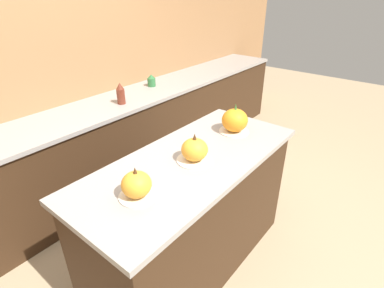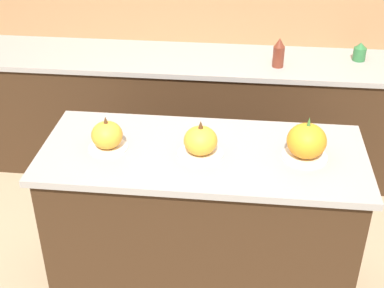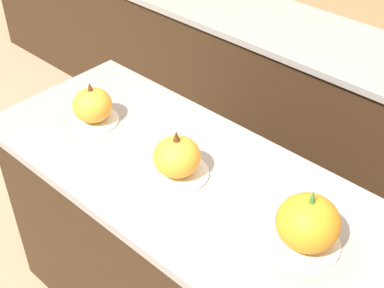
% 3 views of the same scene
% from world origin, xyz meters
% --- Properties ---
extents(ground_plane, '(12.00, 12.00, 0.00)m').
position_xyz_m(ground_plane, '(0.00, 0.00, 0.00)').
color(ground_plane, tan).
extents(kitchen_island, '(1.61, 0.69, 0.91)m').
position_xyz_m(kitchen_island, '(0.00, 0.00, 0.46)').
color(kitchen_island, '#382314').
rests_on(kitchen_island, ground_plane).
extents(back_counter, '(6.00, 0.60, 0.88)m').
position_xyz_m(back_counter, '(0.00, 1.26, 0.44)').
color(back_counter, '#382314').
rests_on(back_counter, ground_plane).
extents(pumpkin_cake_left, '(0.19, 0.19, 0.18)m').
position_xyz_m(pumpkin_cake_left, '(-0.47, -0.02, 0.98)').
color(pumpkin_cake_left, silver).
rests_on(pumpkin_cake_left, kitchen_island).
extents(pumpkin_cake_center, '(0.22, 0.22, 0.19)m').
position_xyz_m(pumpkin_cake_center, '(-0.01, -0.03, 0.98)').
color(pumpkin_cake_center, silver).
rests_on(pumpkin_cake_center, kitchen_island).
extents(pumpkin_cake_right, '(0.22, 0.22, 0.22)m').
position_xyz_m(pumpkin_cake_right, '(0.49, -0.00, 1.00)').
color(pumpkin_cake_right, silver).
rests_on(pumpkin_cake_right, kitchen_island).
extents(bottle_tall, '(0.08, 0.08, 0.20)m').
position_xyz_m(bottle_tall, '(0.40, 1.17, 0.98)').
color(bottle_tall, maroon).
rests_on(bottle_tall, back_counter).
extents(bottle_short, '(0.09, 0.09, 0.13)m').
position_xyz_m(bottle_short, '(0.96, 1.34, 0.94)').
color(bottle_short, '#2D6B38').
rests_on(bottle_short, back_counter).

